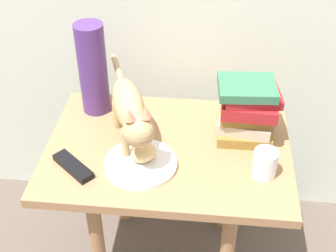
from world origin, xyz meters
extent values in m
cube|color=#9E724C|center=(0.00, 0.00, 0.56)|extent=(0.76, 0.54, 0.03)
cylinder|color=#9E724C|center=(-0.20, 0.20, 0.27)|extent=(0.04, 0.04, 0.54)
cylinder|color=#9E724C|center=(0.20, 0.20, 0.27)|extent=(0.04, 0.04, 0.54)
cylinder|color=white|center=(-0.07, -0.09, 0.58)|extent=(0.22, 0.22, 0.01)
ellipsoid|color=#E0BC7A|center=(-0.06, -0.08, 0.61)|extent=(0.10, 0.10, 0.05)
cylinder|color=tan|center=(-0.06, -0.05, 0.62)|extent=(0.02, 0.02, 0.10)
cylinder|color=tan|center=(-0.12, -0.07, 0.62)|extent=(0.02, 0.02, 0.10)
cylinder|color=tan|center=(-0.12, 0.10, 0.62)|extent=(0.02, 0.02, 0.10)
cylinder|color=tan|center=(-0.17, 0.08, 0.62)|extent=(0.02, 0.02, 0.10)
ellipsoid|color=tan|center=(-0.12, 0.02, 0.71)|extent=(0.17, 0.28, 0.11)
sphere|color=tan|center=(-0.07, -0.12, 0.72)|extent=(0.09, 0.09, 0.09)
cone|color=#DD8460|center=(-0.05, -0.11, 0.78)|extent=(0.03, 0.03, 0.03)
cone|color=#DD8460|center=(-0.09, -0.13, 0.78)|extent=(0.03, 0.03, 0.03)
cylinder|color=tan|center=(-0.19, 0.21, 0.72)|extent=(0.07, 0.16, 0.02)
cube|color=olive|center=(0.24, 0.08, 0.59)|extent=(0.17, 0.15, 0.03)
cube|color=#BCB299|center=(0.24, 0.09, 0.63)|extent=(0.18, 0.17, 0.04)
cube|color=olive|center=(0.24, 0.09, 0.66)|extent=(0.16, 0.14, 0.03)
cube|color=maroon|center=(0.24, 0.07, 0.70)|extent=(0.17, 0.15, 0.04)
cube|color=maroon|center=(0.24, 0.08, 0.73)|extent=(0.18, 0.15, 0.03)
cube|color=#336B4C|center=(0.23, 0.07, 0.76)|extent=(0.18, 0.15, 0.03)
cylinder|color=#4C2D72|center=(-0.26, 0.18, 0.73)|extent=(0.09, 0.09, 0.31)
cylinder|color=silver|center=(0.29, -0.10, 0.61)|extent=(0.07, 0.07, 0.08)
cylinder|color=silver|center=(0.29, -0.10, 0.59)|extent=(0.06, 0.06, 0.04)
cube|color=black|center=(-0.27, -0.13, 0.58)|extent=(0.14, 0.13, 0.02)
camera|label=1|loc=(0.11, -1.10, 1.50)|focal=49.72mm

